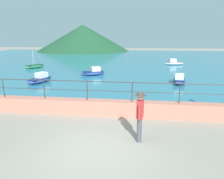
{
  "coord_description": "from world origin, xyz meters",
  "views": [
    {
      "loc": [
        1.3,
        -6.14,
        3.56
      ],
      "look_at": [
        0.06,
        3.7,
        1.1
      ],
      "focal_mm": 34.84,
      "sensor_mm": 36.0,
      "label": 1
    }
  ],
  "objects": [
    {
      "name": "boat_3",
      "position": [
        -6.25,
        9.39,
        0.33
      ],
      "size": [
        1.57,
        2.47,
        0.76
      ],
      "color": "#2D4C9E",
      "rests_on": "lake_water"
    },
    {
      "name": "hill_main",
      "position": [
        -12.09,
        45.38,
        3.05
      ],
      "size": [
        21.72,
        21.72,
        6.1
      ],
      "primitive_type": "cone",
      "color": "#1E4C2D",
      "rests_on": "ground"
    },
    {
      "name": "boat_2",
      "position": [
        -2.84,
        13.09,
        0.33
      ],
      "size": [
        2.44,
        1.94,
        0.76
      ],
      "color": "#2D4C9E",
      "rests_on": "lake_water"
    },
    {
      "name": "promenade_wall",
      "position": [
        0.0,
        3.2,
        0.35
      ],
      "size": [
        20.0,
        0.56,
        0.7
      ],
      "primitive_type": "cube",
      "color": "tan",
      "rests_on": "ground"
    },
    {
      "name": "boat_4",
      "position": [
        5.53,
        21.41,
        0.33
      ],
      "size": [
        2.45,
        1.44,
        0.76
      ],
      "color": "white",
      "rests_on": "lake_water"
    },
    {
      "name": "railing",
      "position": [
        0.0,
        3.2,
        1.33
      ],
      "size": [
        18.44,
        0.04,
        0.9
      ],
      "color": "#383330",
      "rests_on": "promenade_wall"
    },
    {
      "name": "boat_1",
      "position": [
        -10.33,
        16.74,
        0.26
      ],
      "size": [
        1.97,
        2.43,
        1.97
      ],
      "color": "#338C59",
      "rests_on": "lake_water"
    },
    {
      "name": "boat_0",
      "position": [
        4.33,
        10.45,
        0.33
      ],
      "size": [
        1.3,
        2.42,
        0.76
      ],
      "color": "#2D4C9E",
      "rests_on": "lake_water"
    },
    {
      "name": "ground_plane",
      "position": [
        0.0,
        0.0,
        0.0
      ],
      "size": [
        120.0,
        120.0,
        0.0
      ],
      "primitive_type": "plane",
      "color": "gray"
    },
    {
      "name": "lake_water",
      "position": [
        0.0,
        25.84,
        0.03
      ],
      "size": [
        64.0,
        44.32,
        0.06
      ],
      "primitive_type": "cube",
      "color": "teal",
      "rests_on": "ground"
    },
    {
      "name": "person_walking",
      "position": [
        1.37,
        0.85,
        0.98
      ],
      "size": [
        0.38,
        0.57,
        1.75
      ],
      "color": "#4C4C56",
      "rests_on": "ground"
    }
  ]
}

